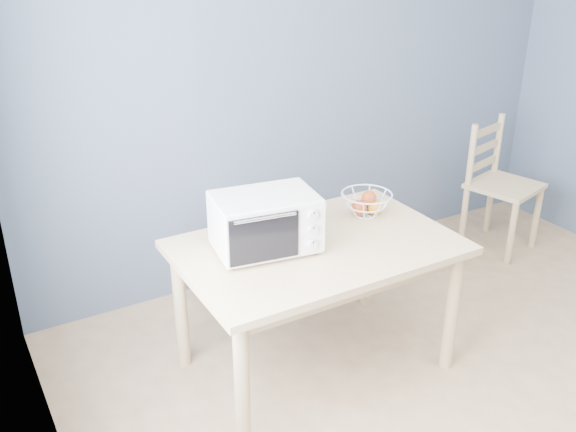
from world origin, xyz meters
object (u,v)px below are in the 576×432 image
dining_table (317,261)px  dining_chair (499,187)px  toaster_oven (262,222)px  fruit_basket (366,203)px

dining_table → dining_chair: (1.93, 0.56, -0.18)m
toaster_oven → fruit_basket: size_ratio=1.86×
toaster_oven → dining_chair: toaster_oven is taller
dining_chair → fruit_basket: bearing=179.7°
toaster_oven → dining_chair: size_ratio=0.57×
toaster_oven → fruit_basket: toaster_oven is taller
dining_table → toaster_oven: (-0.28, 0.08, 0.26)m
dining_chair → toaster_oven: bearing=177.4°
fruit_basket → dining_chair: 1.60m
dining_table → toaster_oven: 0.38m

